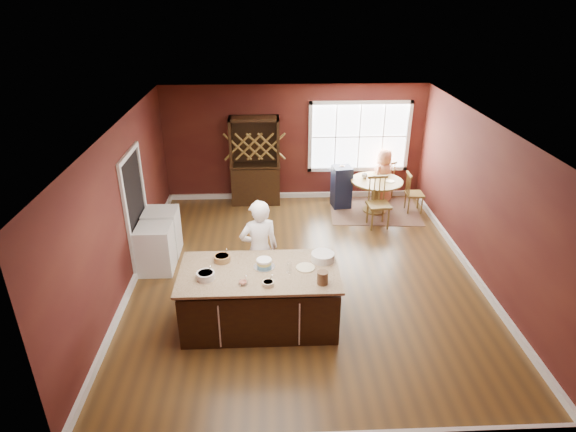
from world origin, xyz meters
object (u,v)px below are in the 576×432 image
object	(u,v)px
chair_south	(379,203)
baker	(259,250)
kitchen_island	(260,299)
dining_table	(376,189)
chair_east	(415,192)
chair_north	(384,179)
seated_woman	(383,176)
high_chair	(341,186)
washer	(156,249)
dryer	(162,232)
layer_cake	(264,263)
toddler	(341,173)
hutch	(255,161)

from	to	relation	value
chair_south	baker	bearing A→B (deg)	-140.93
kitchen_island	dining_table	xyz separation A→B (m)	(2.57, 3.91, 0.10)
chair_east	dining_table	bearing A→B (deg)	87.31
chair_north	seated_woman	bearing A→B (deg)	43.27
seated_woman	high_chair	distance (m)	1.05
washer	kitchen_island	bearing A→B (deg)	-40.37
high_chair	chair_south	bearing A→B (deg)	-67.16
chair_east	dryer	xyz separation A→B (m)	(-5.30, -1.64, -0.02)
layer_cake	toddler	size ratio (longest dim) A/B	1.21
dining_table	chair_south	xyz separation A→B (m)	(-0.10, -0.76, 0.01)
dining_table	toddler	world-z (taller)	toddler
kitchen_island	hutch	xyz separation A→B (m)	(-0.14, 4.52, 0.58)
high_chair	toddler	xyz separation A→B (m)	(-0.01, 0.06, 0.30)
chair_east	chair_north	distance (m)	0.96
baker	chair_north	size ratio (longest dim) A/B	1.80
baker	dryer	xyz separation A→B (m)	(-1.86, 1.51, -0.42)
hutch	washer	bearing A→B (deg)	-120.42
chair_south	toddler	distance (m)	1.31
layer_cake	high_chair	size ratio (longest dim) A/B	0.31
chair_east	hutch	xyz separation A→B (m)	(-3.57, 0.66, 0.56)
dining_table	chair_south	size ratio (longest dim) A/B	1.05
toddler	hutch	world-z (taller)	hutch
chair_east	layer_cake	bearing A→B (deg)	138.60
kitchen_island	chair_north	size ratio (longest dim) A/B	2.44
baker	high_chair	distance (m)	3.96
seated_woman	toddler	world-z (taller)	seated_woman
kitchen_island	high_chair	distance (m)	4.59
kitchen_island	layer_cake	xyz separation A→B (m)	(0.08, 0.11, 0.55)
kitchen_island	high_chair	size ratio (longest dim) A/B	2.30
toddler	hutch	bearing A→B (deg)	172.46
baker	layer_cake	xyz separation A→B (m)	(0.08, -0.61, 0.12)
dining_table	washer	world-z (taller)	washer
seated_woman	hutch	size ratio (longest dim) A/B	0.63
seated_woman	toddler	xyz separation A→B (m)	(-1.02, -0.17, 0.16)
seated_woman	hutch	bearing A→B (deg)	-40.19
chair_north	washer	bearing A→B (deg)	4.67
high_chair	dryer	world-z (taller)	high_chair
kitchen_island	chair_east	world-z (taller)	chair_east
chair_east	chair_south	world-z (taller)	chair_south
seated_woman	chair_south	bearing A→B (deg)	35.24
chair_south	high_chair	world-z (taller)	chair_south
chair_east	chair_south	distance (m)	1.21
kitchen_island	dryer	distance (m)	2.90
kitchen_island	baker	size ratio (longest dim) A/B	1.35
baker	washer	distance (m)	2.09
high_chair	chair_north	bearing A→B (deg)	14.93
layer_cake	dryer	distance (m)	2.92
hutch	dryer	bearing A→B (deg)	-126.89
dining_table	chair_north	distance (m)	0.84
chair_east	chair_north	size ratio (longest dim) A/B	0.98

